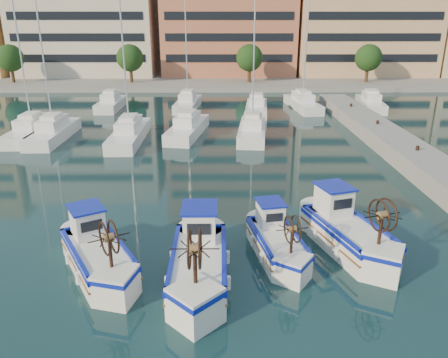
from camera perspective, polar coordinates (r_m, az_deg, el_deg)
ground at (r=17.32m, az=1.00°, el=-13.32°), size 300.00×300.00×0.00m
waterfront at (r=80.11m, az=6.90°, el=21.02°), size 180.00×40.00×25.60m
yacht_marina at (r=43.61m, az=-3.51°, el=8.08°), size 36.13×23.18×11.50m
fishing_boat_a at (r=18.37m, az=-16.26°, el=-9.11°), size 4.00×4.94×3.00m
fishing_boat_b at (r=17.05m, az=-3.30°, el=-10.40°), size 2.12×5.21×3.25m
fishing_boat_c at (r=18.94m, az=6.84°, el=-7.81°), size 2.44×4.33×2.63m
fishing_boat_d at (r=20.01m, az=15.67°, el=-6.37°), size 3.46×5.27×3.19m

